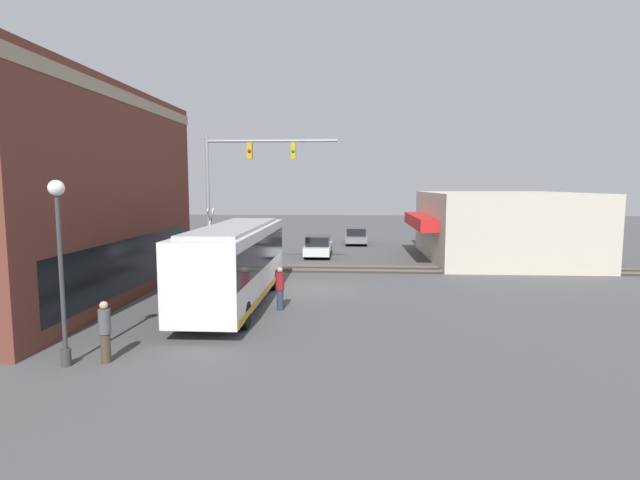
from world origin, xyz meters
name	(u,v)px	position (x,y,z in m)	size (l,w,h in m)	color
ground_plane	(307,290)	(0.00, 0.00, 0.00)	(120.00, 120.00, 0.00)	#4C4C4F
brick_building	(9,195)	(-2.73, 12.95, 4.69)	(16.12, 10.97, 9.38)	brown
shop_building	(499,226)	(11.04, -12.32, 2.30)	(12.80, 10.95, 4.59)	beige
city_bus	(235,261)	(-3.25, 2.80, 1.88)	(10.70, 2.59, 3.42)	white
traffic_signal_gantry	(241,174)	(4.30, 4.14, 5.73)	(0.42, 7.52, 7.96)	gray
crossing_signal	(211,235)	(3.57, 5.74, 2.30)	(1.41, 1.18, 3.81)	gray
streetlamp	(60,257)	(-10.70, 5.96, 3.13)	(0.44, 0.44, 5.26)	#38383A
rail_track_near	(316,269)	(6.00, 0.00, 0.03)	(2.60, 60.00, 0.15)	#332D28
parked_car_white	(318,247)	(11.49, 0.20, 0.70)	(4.68, 1.82, 1.51)	silver
parked_car_grey	(356,236)	(19.29, -2.60, 0.67)	(4.89, 1.82, 1.42)	slate
pedestrian_by_lamp	(105,331)	(-10.36, 4.97, 0.93)	(0.34, 0.34, 1.81)	#473828
pedestrian_near_bus	(280,288)	(-4.02, 0.78, 0.92)	(0.34, 0.34, 1.79)	#2D3351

